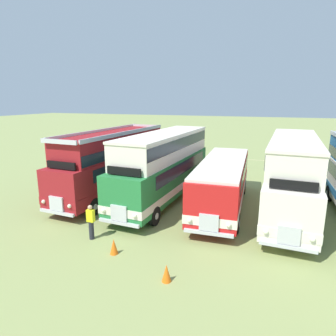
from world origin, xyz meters
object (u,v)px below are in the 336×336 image
Objects in this scene: bus_third_in_row at (223,180)px; marshal_person at (91,222)px; bus_first_in_row at (114,161)px; cone_near_end at (114,247)px; bus_fourth_in_row at (292,173)px; bus_second_in_row at (164,164)px; cone_mid_row at (167,273)px.

bus_third_in_row reaches higher than marshal_person.
bus_first_in_row is 8.98m from cone_near_end.
bus_fourth_in_row reaches higher than cone_near_end.
bus_second_in_row reaches higher than cone_mid_row.
marshal_person is at bearing -69.25° from bus_first_in_row.
bus_second_in_row reaches higher than bus_third_in_row.
bus_second_in_row is 9.34m from cone_mid_row.
bus_third_in_row is 8.27m from marshal_person.
marshal_person reaches higher than cone_mid_row.
bus_third_in_row is 14.78× the size of cone_near_end.
marshal_person is (-9.05, -6.76, -1.59)m from bus_fourth_in_row.
cone_near_end is 0.40× the size of marshal_person.
cone_mid_row is at bearing -20.85° from cone_near_end.
bus_third_in_row is at bearing 64.63° from cone_near_end.
bus_third_in_row is 15.11× the size of cone_mid_row.
bus_third_in_row is 8.49m from cone_mid_row.
bus_fourth_in_row is 10.79m from cone_near_end.
cone_near_end is 1.02× the size of cone_mid_row.
bus_first_in_row is at bearing 176.72° from bus_second_in_row.
marshal_person is at bearing -143.25° from bus_fourth_in_row.
bus_first_in_row is 11.61m from bus_fourth_in_row.
cone_near_end is (0.42, -7.41, -2.13)m from bus_second_in_row.
bus_fourth_in_row is (11.61, -0.00, 0.11)m from bus_first_in_row.
bus_first_in_row is at bearing 110.75° from marshal_person.
bus_fourth_in_row is 10.03m from cone_mid_row.
bus_third_in_row is 0.92× the size of bus_fourth_in_row.
marshal_person is (-5.17, -6.40, -0.87)m from bus_third_in_row.
bus_first_in_row is 7.77m from bus_third_in_row.
bus_third_in_row is (7.73, -0.36, -0.61)m from bus_first_in_row.
cone_mid_row is at bearing -50.71° from bus_first_in_row.
cone_near_end reaches higher than cone_mid_row.
bus_second_in_row and bus_fourth_in_row have the same top height.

